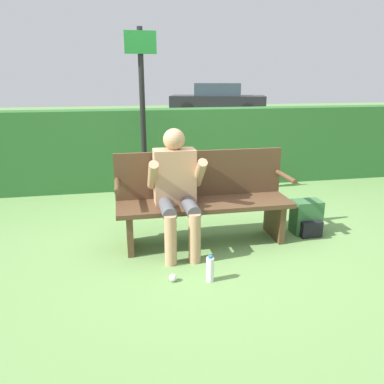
% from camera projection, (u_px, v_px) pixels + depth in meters
% --- Properties ---
extents(ground_plane, '(40.00, 40.00, 0.00)m').
position_uv_depth(ground_plane, '(204.00, 242.00, 3.86)').
color(ground_plane, '#668E4C').
extents(hedge_back, '(12.00, 0.42, 1.18)m').
position_uv_depth(hedge_back, '(173.00, 148.00, 5.75)').
color(hedge_back, '#2D662D').
rests_on(hedge_back, ground).
extents(park_bench, '(1.75, 0.48, 0.92)m').
position_uv_depth(park_bench, '(203.00, 198.00, 3.80)').
color(park_bench, '#513823').
rests_on(park_bench, ground).
extents(person_seated, '(0.53, 0.62, 1.17)m').
position_uv_depth(person_seated, '(176.00, 185.00, 3.57)').
color(person_seated, tan).
rests_on(person_seated, ground).
extents(backpack, '(0.30, 0.28, 0.36)m').
position_uv_depth(backpack, '(307.00, 218.00, 4.04)').
color(backpack, '#336638').
rests_on(backpack, ground).
extents(water_bottle, '(0.07, 0.07, 0.23)m').
position_uv_depth(water_bottle, '(210.00, 269.00, 3.09)').
color(water_bottle, white).
rests_on(water_bottle, ground).
extents(signpost, '(0.39, 0.09, 2.22)m').
position_uv_depth(signpost, '(143.00, 105.00, 4.80)').
color(signpost, black).
rests_on(signpost, ground).
extents(parked_car, '(4.52, 2.87, 1.40)m').
position_uv_depth(parked_car, '(218.00, 100.00, 16.93)').
color(parked_car, black).
rests_on(parked_car, ground).
extents(litter_crumple, '(0.06, 0.06, 0.06)m').
position_uv_depth(litter_crumple, '(173.00, 278.00, 3.11)').
color(litter_crumple, silver).
rests_on(litter_crumple, ground).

